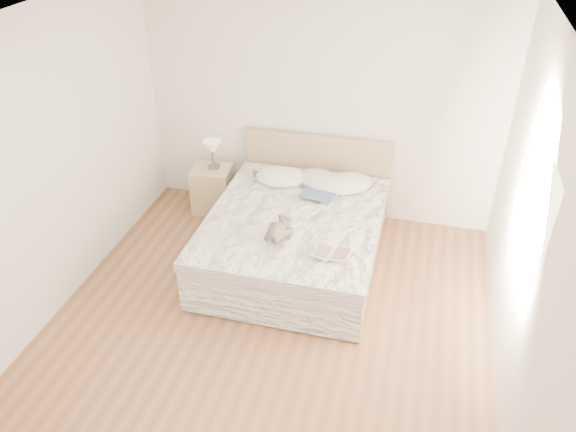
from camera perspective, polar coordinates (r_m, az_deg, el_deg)
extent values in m
cube|color=brown|center=(5.19, -2.41, -11.99)|extent=(4.00, 4.50, 0.00)
cube|color=silver|center=(3.81, -3.39, 18.20)|extent=(4.00, 4.50, 0.00)
cube|color=white|center=(6.31, 3.27, 11.30)|extent=(4.00, 0.02, 2.70)
cube|color=white|center=(5.24, -24.27, 3.59)|extent=(0.02, 4.50, 2.70)
cube|color=white|center=(4.29, 23.71, -2.91)|extent=(0.02, 4.50, 2.70)
cube|color=white|center=(4.48, 23.47, 0.32)|extent=(0.02, 1.30, 1.10)
cube|color=tan|center=(5.97, 0.73, -3.76)|extent=(1.68, 2.08, 0.20)
cube|color=white|center=(5.82, 0.75, -1.79)|extent=(1.60, 2.00, 0.30)
cube|color=white|center=(5.68, 0.64, -0.49)|extent=(1.72, 2.05, 0.10)
cube|color=tan|center=(6.61, 2.94, 4.25)|extent=(1.70, 0.06, 1.00)
cube|color=tan|center=(6.80, -7.67, 2.72)|extent=(0.49, 0.44, 0.56)
cylinder|color=#4E4A43|center=(6.68, -7.54, 5.00)|extent=(0.16, 0.16, 0.02)
cylinder|color=#3B3531|center=(6.63, -7.61, 5.89)|extent=(0.03, 0.03, 0.21)
cone|color=white|center=(6.57, -7.70, 6.95)|extent=(0.24, 0.24, 0.16)
ellipsoid|color=white|center=(6.26, -0.72, 3.99)|extent=(0.62, 0.47, 0.17)
ellipsoid|color=silver|center=(6.20, 3.33, 3.65)|extent=(0.68, 0.62, 0.17)
ellipsoid|color=white|center=(6.16, 5.91, 3.31)|extent=(0.72, 0.66, 0.18)
cube|color=silver|center=(6.29, -2.45, 4.02)|extent=(0.34, 0.28, 0.02)
cube|color=#F0E3C4|center=(5.09, 4.50, -3.80)|extent=(0.38, 0.29, 0.02)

